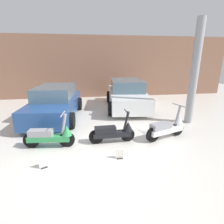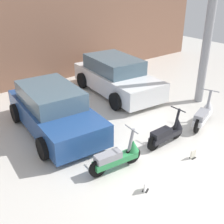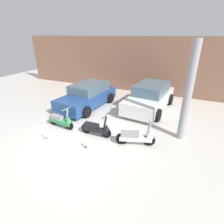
{
  "view_description": "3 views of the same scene",
  "coord_description": "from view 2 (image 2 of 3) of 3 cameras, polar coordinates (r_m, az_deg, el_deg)",
  "views": [
    {
      "loc": [
        -0.09,
        -4.27,
        2.55
      ],
      "look_at": [
        0.82,
        1.96,
        0.61
      ],
      "focal_mm": 28.0,
      "sensor_mm": 36.0,
      "label": 1
    },
    {
      "loc": [
        -4.91,
        -3.85,
        4.48
      ],
      "look_at": [
        -0.06,
        2.34,
        0.62
      ],
      "focal_mm": 45.0,
      "sensor_mm": 36.0,
      "label": 2
    },
    {
      "loc": [
        4.05,
        -5.04,
        4.09
      ],
      "look_at": [
        0.85,
        1.95,
        0.65
      ],
      "focal_mm": 28.0,
      "sensor_mm": 36.0,
      "label": 3
    }
  ],
  "objects": [
    {
      "name": "scooter_front_right",
      "position": [
        8.32,
        11.19,
        -4.12
      ],
      "size": [
        1.45,
        0.52,
        1.01
      ],
      "rotation": [
        0.0,
        0.0,
        0.02
      ],
      "color": "black",
      "rests_on": "ground_plane"
    },
    {
      "name": "support_column_side",
      "position": [
        11.0,
        18.47,
        11.73
      ],
      "size": [
        0.31,
        0.31,
        3.98
      ],
      "primitive_type": "cylinder",
      "color": "#99999E",
      "rests_on": "ground_plane"
    },
    {
      "name": "placard_near_left_scooter",
      "position": [
        6.69,
        6.88,
        -14.82
      ],
      "size": [
        0.2,
        0.18,
        0.26
      ],
      "rotation": [
        0.0,
        0.0,
        0.43
      ],
      "color": "black",
      "rests_on": "ground_plane"
    },
    {
      "name": "car_rear_center",
      "position": [
        11.67,
        0.87,
        7.22
      ],
      "size": [
        2.4,
        4.47,
        1.46
      ],
      "rotation": [
        0.0,
        0.0,
        -1.67
      ],
      "color": "white",
      "rests_on": "ground_plane"
    },
    {
      "name": "ground_plane",
      "position": [
        7.68,
        11.38,
        -10.15
      ],
      "size": [
        28.0,
        28.0,
        0.0
      ],
      "primitive_type": "plane",
      "color": "silver"
    },
    {
      "name": "scooter_front_center",
      "position": [
        9.63,
        18.15,
        -0.4
      ],
      "size": [
        1.51,
        0.78,
        1.1
      ],
      "rotation": [
        0.0,
        0.0,
        0.33
      ],
      "color": "black",
      "rests_on": "ground_plane"
    },
    {
      "name": "placard_near_right_scooter",
      "position": [
        7.97,
        16.16,
        -8.27
      ],
      "size": [
        0.2,
        0.12,
        0.26
      ],
      "rotation": [
        0.0,
        0.0,
        -0.0
      ],
      "color": "black",
      "rests_on": "ground_plane"
    },
    {
      "name": "wall_back",
      "position": [
        12.78,
        -15.16,
        14.02
      ],
      "size": [
        19.6,
        0.12,
        3.98
      ],
      "primitive_type": "cube",
      "color": "#845B47",
      "rests_on": "ground_plane"
    },
    {
      "name": "scooter_front_left",
      "position": [
        7.15,
        1.2,
        -8.96
      ],
      "size": [
        1.51,
        0.54,
        1.05
      ],
      "rotation": [
        0.0,
        0.0,
        -0.1
      ],
      "color": "black",
      "rests_on": "ground_plane"
    },
    {
      "name": "car_rear_left",
      "position": [
        8.96,
        -11.77,
        0.34
      ],
      "size": [
        2.25,
        4.23,
        1.39
      ],
      "rotation": [
        0.0,
        0.0,
        -1.65
      ],
      "color": "navy",
      "rests_on": "ground_plane"
    }
  ]
}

